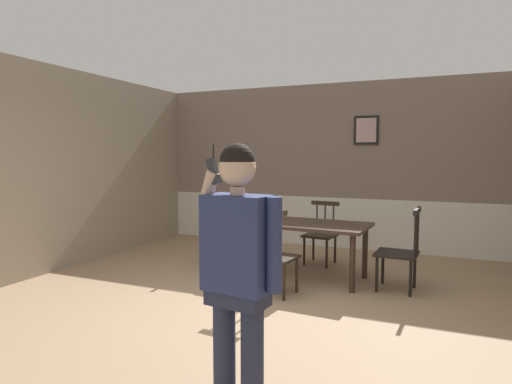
# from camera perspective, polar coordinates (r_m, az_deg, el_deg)

# --- Properties ---
(ground_plane) EXTENTS (8.07, 8.07, 0.00)m
(ground_plane) POSITION_cam_1_polar(r_m,az_deg,el_deg) (4.59, -2.43, -15.91)
(ground_plane) COLOR #9E7F60
(room_back_partition) EXTENTS (6.28, 0.17, 2.87)m
(room_back_partition) POSITION_cam_1_polar(r_m,az_deg,el_deg) (7.77, 9.31, 3.03)
(room_back_partition) COLOR gray
(room_back_partition) RESTS_ON ground_plane
(room_left_partition) EXTENTS (0.13, 7.34, 2.87)m
(room_left_partition) POSITION_cam_1_polar(r_m,az_deg,el_deg) (6.32, -29.19, 2.49)
(room_left_partition) COLOR gray
(room_left_partition) RESTS_ON ground_plane
(dining_table) EXTENTS (1.79, 0.97, 0.74)m
(dining_table) POSITION_cam_1_polar(r_m,az_deg,el_deg) (5.77, 6.03, -4.89)
(dining_table) COLOR #38281E
(dining_table) RESTS_ON ground_plane
(chair_near_window) EXTENTS (0.45, 0.45, 1.05)m
(chair_near_window) POSITION_cam_1_polar(r_m,az_deg,el_deg) (6.34, -4.76, -5.54)
(chair_near_window) COLOR black
(chair_near_window) RESTS_ON ground_plane
(chair_by_doorway) EXTENTS (0.49, 0.49, 0.93)m
(chair_by_doorway) POSITION_cam_1_polar(r_m,az_deg,el_deg) (6.57, 8.57, -5.45)
(chair_by_doorway) COLOR #2D2319
(chair_by_doorway) RESTS_ON ground_plane
(chair_at_table_head) EXTENTS (0.48, 0.48, 1.03)m
(chair_at_table_head) POSITION_cam_1_polar(r_m,az_deg,el_deg) (5.06, 2.65, -8.28)
(chair_at_table_head) COLOR #2D2319
(chair_at_table_head) RESTS_ON ground_plane
(chair_opposite_corner) EXTENTS (0.51, 0.51, 1.01)m
(chair_opposite_corner) POSITION_cam_1_polar(r_m,az_deg,el_deg) (5.50, 18.50, -7.44)
(chair_opposite_corner) COLOR black
(chair_opposite_corner) RESTS_ON ground_plane
(person_figure) EXTENTS (0.57, 0.27, 1.70)m
(person_figure) POSITION_cam_1_polar(r_m,az_deg,el_deg) (2.62, -2.31, -9.46)
(person_figure) COLOR #282E49
(person_figure) RESTS_ON ground_plane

